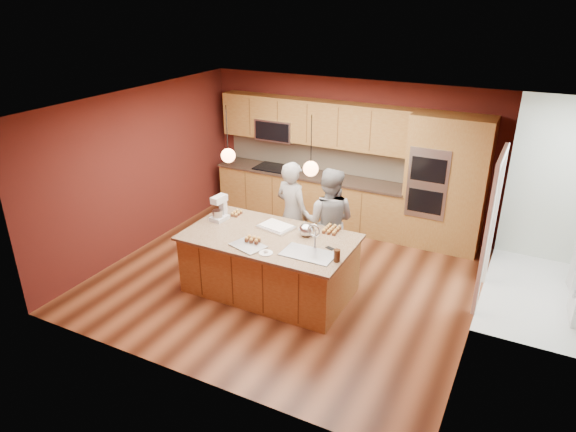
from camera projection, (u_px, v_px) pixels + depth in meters
The scene contains 24 objects.
floor at pixel (287, 278), 7.99m from camera, with size 5.50×5.50×0.00m, color #411E0F.
ceiling at pixel (287, 104), 6.90m from camera, with size 5.50×5.50×0.00m, color white.
wall_back at pixel (349, 153), 9.48m from camera, with size 5.50×5.50×0.00m, color #511B16.
wall_front at pixel (180, 275), 5.40m from camera, with size 5.50×5.50×0.00m, color #511B16.
wall_left at pixel (141, 170), 8.59m from camera, with size 5.00×5.00×0.00m, color #511B16.
wall_right at pixel (486, 235), 6.30m from camera, with size 5.00×5.00×0.00m, color #511B16.
cabinet_run at pixel (309, 170), 9.70m from camera, with size 3.74×0.64×2.30m.
oven_column at pixel (446, 184), 8.55m from camera, with size 1.30×0.62×2.30m.
doorway_trim at pixel (490, 232), 7.08m from camera, with size 0.08×1.11×2.20m, color white, non-canonical shape.
pendant_left at pixel (228, 155), 7.12m from camera, with size 0.20×0.20×0.80m.
pendant_right at pixel (311, 168), 6.60m from camera, with size 0.20×0.20×0.80m.
island at pixel (270, 263), 7.47m from camera, with size 2.43×1.36×1.27m.
person_left at pixel (292, 214), 8.12m from camera, with size 0.63×0.41×1.72m, color black.
person_right at pixel (329, 222), 7.86m from camera, with size 0.83×0.65×1.71m, color slate.
stand_mixer at pixel (219, 210), 7.77m from camera, with size 0.23×0.30×0.38m.
sheet_cake at pixel (276, 227), 7.55m from camera, with size 0.57×0.47×0.05m.
cooling_rack at pixel (248, 246), 7.01m from camera, with size 0.46×0.33×0.02m, color #AEB0B6.
mixing_bowl at pixel (307, 230), 7.29m from camera, with size 0.23×0.23×0.19m, color silver.
plate at pixel (266, 253), 6.82m from camera, with size 0.19×0.19×0.01m, color white.
tumbler at pixel (337, 256), 6.59m from camera, with size 0.08×0.08×0.17m, color #3C2110.
phone at pixel (330, 248), 6.95m from camera, with size 0.12×0.06×0.01m, color black.
cupcakes_left at pixel (236, 213), 7.98m from camera, with size 0.14×0.21×0.06m, color gold, non-canonical shape.
cupcakes_rack at pixel (253, 239), 7.10m from camera, with size 0.23×0.15×0.07m, color gold, non-canonical shape.
cupcakes_right at pixel (332, 229), 7.44m from camera, with size 0.22×0.30×0.07m, color gold, non-canonical shape.
Camera 1 is at (3.15, -6.16, 4.10)m, focal length 32.00 mm.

